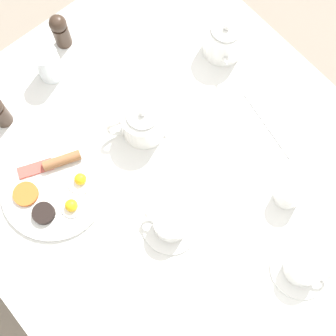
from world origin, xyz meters
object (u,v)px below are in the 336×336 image
object	(u,v)px
teapot_near	(143,123)
knife_by_plate	(268,124)
teapot_far	(224,39)
creamer_jug	(290,193)
water_glass_short	(48,64)
teacup_with_saucer_right	(170,224)
breakfast_plate	(55,188)
pepper_grinder	(60,30)
teacup_with_saucer_left	(303,268)

from	to	relation	value
teapot_near	knife_by_plate	size ratio (longest dim) A/B	0.82
teapot_far	creamer_jug	xyz separation A→B (m)	(-0.17, -0.42, -0.01)
teapot_near	water_glass_short	world-z (taller)	teapot_near
teapot_near	teacup_with_saucer_right	world-z (taller)	teapot_near
breakfast_plate	knife_by_plate	distance (m)	0.57
water_glass_short	creamer_jug	bearing A→B (deg)	-70.28
teapot_near	knife_by_plate	xyz separation A→B (m)	(0.26, -0.20, -0.04)
breakfast_plate	water_glass_short	bearing A→B (deg)	55.34
water_glass_short	creamer_jug	size ratio (longest dim) A/B	1.06
water_glass_short	knife_by_plate	bearing A→B (deg)	-55.51
breakfast_plate	water_glass_short	distance (m)	0.33
teapot_far	pepper_grinder	size ratio (longest dim) A/B	1.44
breakfast_plate	creamer_jug	world-z (taller)	creamer_jug
teapot_near	teapot_far	bearing A→B (deg)	36.18
water_glass_short	creamer_jug	xyz separation A→B (m)	(0.24, -0.66, -0.01)
teacup_with_saucer_left	creamer_jug	xyz separation A→B (m)	(0.10, 0.15, 0.01)
teapot_far	knife_by_plate	bearing A→B (deg)	24.86
breakfast_plate	teacup_with_saucer_right	world-z (taller)	teacup_with_saucer_right
pepper_grinder	breakfast_plate	bearing A→B (deg)	-129.59
teapot_near	teacup_with_saucer_right	bearing A→B (deg)	-87.25
creamer_jug	knife_by_plate	world-z (taller)	creamer_jug
creamer_jug	teapot_near	bearing A→B (deg)	112.80
water_glass_short	knife_by_plate	distance (m)	0.60
teacup_with_saucer_right	knife_by_plate	size ratio (longest dim) A/B	0.65
breakfast_plate	teacup_with_saucer_left	bearing A→B (deg)	-59.17
creamer_jug	pepper_grinder	xyz separation A→B (m)	(-0.15, 0.72, 0.02)
teacup_with_saucer_left	knife_by_plate	xyz separation A→B (m)	(0.21, 0.32, -0.03)
breakfast_plate	teacup_with_saucer_left	size ratio (longest dim) A/B	1.89
creamer_jug	pepper_grinder	bearing A→B (deg)	102.03
teacup_with_saucer_right	creamer_jug	bearing A→B (deg)	-26.19
breakfast_plate	teapot_near	world-z (taller)	teapot_near
teapot_far	breakfast_plate	bearing A→B (deg)	-47.91
water_glass_short	pepper_grinder	world-z (taller)	pepper_grinder
teacup_with_saucer_left	pepper_grinder	distance (m)	0.87
teacup_with_saucer_left	teacup_with_saucer_right	world-z (taller)	same
creamer_jug	knife_by_plate	distance (m)	0.20
pepper_grinder	knife_by_plate	distance (m)	0.61
breakfast_plate	teacup_with_saucer_right	distance (m)	0.30
teapot_near	knife_by_plate	bearing A→B (deg)	-9.80
teacup_with_saucer_left	water_glass_short	xyz separation A→B (m)	(-0.13, 0.81, 0.02)
breakfast_plate	teapot_far	world-z (taller)	teapot_far
pepper_grinder	creamer_jug	bearing A→B (deg)	-77.97
teapot_far	pepper_grinder	world-z (taller)	teapot_far
teapot_near	teapot_far	xyz separation A→B (m)	(0.32, 0.05, 0.00)
pepper_grinder	teapot_far	bearing A→B (deg)	-43.55
teapot_far	creamer_jug	size ratio (longest dim) A/B	1.70
water_glass_short	knife_by_plate	xyz separation A→B (m)	(0.34, -0.49, -0.05)
pepper_grinder	knife_by_plate	size ratio (longest dim) A/B	0.51
teapot_far	teacup_with_saucer_right	distance (m)	0.52
water_glass_short	breakfast_plate	bearing A→B (deg)	-124.66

